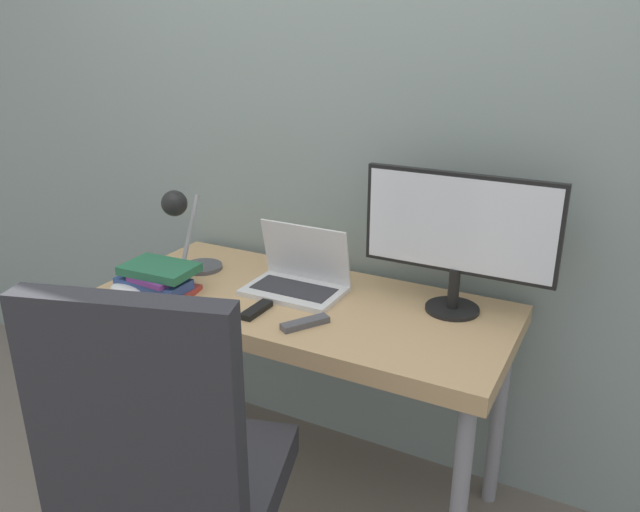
% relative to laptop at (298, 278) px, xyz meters
% --- Properties ---
extents(wall_back, '(8.00, 0.05, 2.60)m').
position_rel_laptop_xyz_m(wall_back, '(0.05, 0.32, 0.48)').
color(wall_back, gray).
rests_on(wall_back, ground_plane).
extents(desk, '(1.40, 0.61, 0.77)m').
position_rel_laptop_xyz_m(desk, '(0.05, -0.05, -0.12)').
color(desk, tan).
rests_on(desk, ground_plane).
extents(laptop, '(0.33, 0.22, 0.23)m').
position_rel_laptop_xyz_m(laptop, '(0.00, 0.00, 0.00)').
color(laptop, silver).
rests_on(laptop, desk).
extents(monitor, '(0.61, 0.17, 0.45)m').
position_rel_laptop_xyz_m(monitor, '(0.52, 0.10, 0.22)').
color(monitor, black).
rests_on(monitor, desk).
extents(desk_lamp, '(0.15, 0.25, 0.34)m').
position_rel_laptop_xyz_m(desk_lamp, '(-0.42, -0.08, 0.15)').
color(desk_lamp, '#4C4C51').
rests_on(desk_lamp, desk).
extents(office_chair, '(0.63, 0.63, 1.14)m').
position_rel_laptop_xyz_m(office_chair, '(0.08, -0.80, -0.19)').
color(office_chair, black).
rests_on(office_chair, ground_plane).
extents(book_stack, '(0.28, 0.18, 0.10)m').
position_rel_laptop_xyz_m(book_stack, '(-0.42, -0.23, 0.00)').
color(book_stack, '#B2382D').
rests_on(book_stack, desk).
extents(tv_remote, '(0.04, 0.14, 0.02)m').
position_rel_laptop_xyz_m(tv_remote, '(-0.03, -0.22, -0.04)').
color(tv_remote, black).
rests_on(tv_remote, desk).
extents(media_remote, '(0.12, 0.15, 0.02)m').
position_rel_laptop_xyz_m(media_remote, '(0.15, -0.23, -0.04)').
color(media_remote, '#4C4C51').
rests_on(media_remote, desk).
extents(game_controller, '(0.14, 0.11, 0.04)m').
position_rel_laptop_xyz_m(game_controller, '(-0.50, -0.29, -0.03)').
color(game_controller, white).
rests_on(game_controller, desk).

